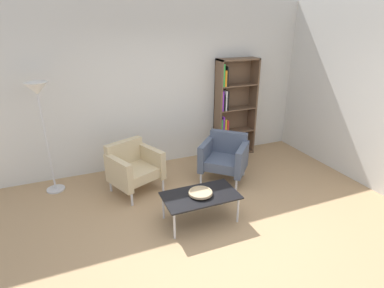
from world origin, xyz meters
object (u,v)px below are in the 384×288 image
at_px(floor_lamp_torchiere, 39,102).
at_px(bookshelf_tall, 231,110).
at_px(coffee_table_low, 200,197).
at_px(armchair_spare_guest, 225,156).
at_px(decorative_bowl, 201,193).
at_px(armchair_corner_red, 133,166).

bearing_deg(floor_lamp_torchiere, bookshelf_tall, 4.07).
bearing_deg(coffee_table_low, armchair_spare_guest, 47.72).
bearing_deg(coffee_table_low, decorative_bowl, 116.57).
distance_m(bookshelf_tall, decorative_bowl, 2.42).
distance_m(coffee_table_low, floor_lamp_torchiere, 2.68).
relative_size(coffee_table_low, armchair_spare_guest, 1.05).
bearing_deg(armchair_corner_red, coffee_table_low, -83.63).
height_order(bookshelf_tall, armchair_corner_red, bookshelf_tall).
distance_m(decorative_bowl, armchair_corner_red, 1.33).
relative_size(decorative_bowl, armchair_spare_guest, 0.34).
distance_m(bookshelf_tall, armchair_corner_red, 2.29).
bearing_deg(bookshelf_tall, coffee_table_low, -128.34).
xyz_separation_m(armchair_corner_red, floor_lamp_torchiere, (-1.19, 0.47, 1.03)).
distance_m(coffee_table_low, armchair_corner_red, 1.33).
relative_size(coffee_table_low, decorative_bowl, 3.12).
distance_m(armchair_corner_red, floor_lamp_torchiere, 1.65).
bearing_deg(coffee_table_low, floor_lamp_torchiere, 138.57).
relative_size(armchair_spare_guest, armchair_corner_red, 1.05).
xyz_separation_m(armchair_spare_guest, armchair_corner_red, (-1.52, 0.20, 0.00)).
xyz_separation_m(bookshelf_tall, floor_lamp_torchiere, (-3.31, -0.24, 0.53)).
xyz_separation_m(armchair_spare_guest, floor_lamp_torchiere, (-2.71, 0.67, 1.03)).
height_order(bookshelf_tall, floor_lamp_torchiere, bookshelf_tall).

